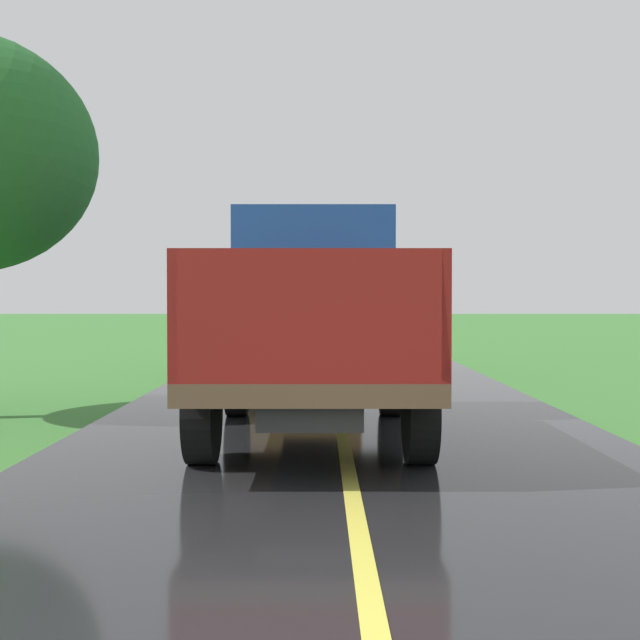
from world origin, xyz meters
name	(u,v)px	position (x,y,z in m)	size (l,w,h in m)	color
banana_truck_near	(310,316)	(-0.37, 9.07, 1.47)	(2.38, 5.82, 2.80)	#2D2D30
banana_truck_far	(306,308)	(-0.57, 18.92, 1.46)	(2.38, 5.82, 2.80)	#2D2D30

